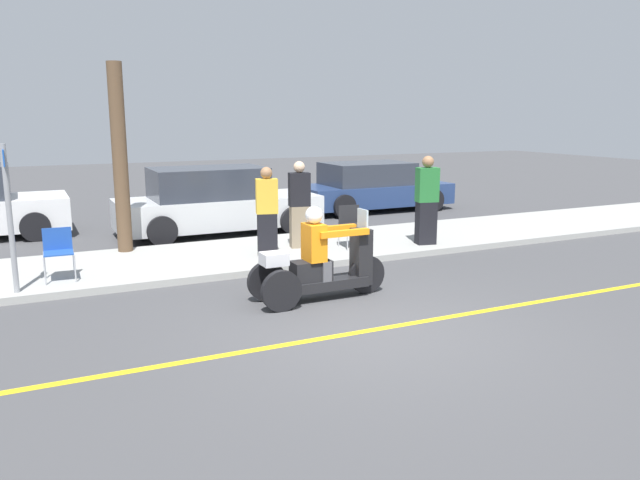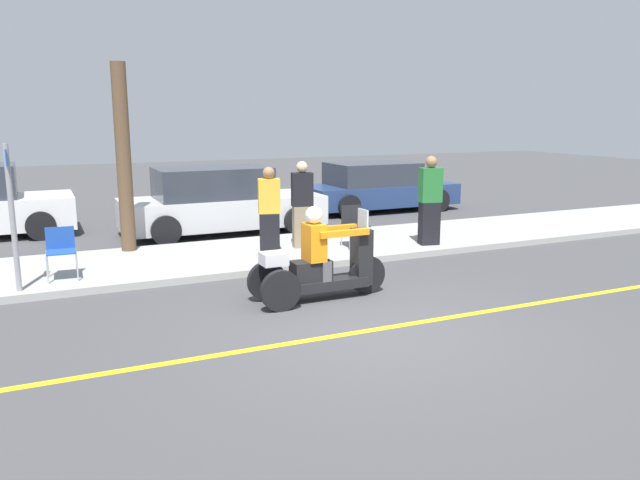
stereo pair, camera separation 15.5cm
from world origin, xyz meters
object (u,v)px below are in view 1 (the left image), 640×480
spectator_far_back (299,206)px  parked_car_lot_center (215,203)px  tree_trunk (120,159)px  parked_car_lot_right (371,188)px  street_sign (9,213)px  folding_chair_set_back (58,248)px  folding_chair_curbside (351,222)px  spectator_near_curb (267,213)px  motorcycle_trike (320,266)px  spectator_end_of_line (427,202)px

spectator_far_back → parked_car_lot_center: size_ratio=0.37×
tree_trunk → parked_car_lot_right: bearing=23.0°
parked_car_lot_right → tree_trunk: tree_trunk is taller
street_sign → parked_car_lot_center: bearing=42.7°
folding_chair_set_back → parked_car_lot_center: 4.87m
folding_chair_set_back → folding_chair_curbside: size_ratio=1.00×
folding_chair_set_back → spectator_near_curb: bearing=1.7°
folding_chair_curbside → parked_car_lot_center: bearing=120.6°
folding_chair_curbside → parked_car_lot_center: 3.66m
folding_chair_set_back → folding_chair_curbside: 5.43m
motorcycle_trike → parked_car_lot_right: (5.14, 7.29, 0.14)m
spectator_far_back → folding_chair_curbside: 1.08m
parked_car_lot_center → folding_chair_set_back: bearing=-137.0°
spectator_near_curb → folding_chair_set_back: size_ratio=2.03×
spectator_near_curb → street_sign: (-4.25, -0.66, 0.40)m
spectator_far_back → street_sign: bearing=-167.7°
spectator_near_curb → motorcycle_trike: bearing=-93.5°
motorcycle_trike → parked_car_lot_center: 5.80m
spectator_near_curb → street_sign: street_sign is taller
folding_chair_curbside → parked_car_lot_right: bearing=55.7°
folding_chair_set_back → folding_chair_curbside: same height
folding_chair_set_back → parked_car_lot_right: 9.85m
tree_trunk → spectator_near_curb: bearing=-34.3°
folding_chair_curbside → tree_trunk: size_ratio=0.23×
motorcycle_trike → spectator_end_of_line: spectator_end_of_line is taller
spectator_far_back → folding_chair_set_back: size_ratio=2.09×
spectator_near_curb → street_sign: 4.32m
folding_chair_set_back → tree_trunk: bearing=53.2°
folding_chair_curbside → tree_trunk: (-4.15, 1.54, 1.28)m
folding_chair_set_back → parked_car_lot_right: bearing=29.2°
spectator_near_curb → parked_car_lot_right: 6.85m
motorcycle_trike → tree_trunk: bearing=117.5°
spectator_end_of_line → street_sign: (-7.56, -0.29, 0.33)m
spectator_end_of_line → street_sign: 7.57m
folding_chair_set_back → parked_car_lot_center: size_ratio=0.18×
spectator_far_back → street_sign: (-5.10, -1.11, 0.37)m
parked_car_lot_right → street_sign: (-9.23, -5.36, 0.66)m
folding_chair_curbside → street_sign: (-6.06, -0.72, 0.69)m
parked_car_lot_center → street_sign: street_sign is taller
spectator_far_back → spectator_end_of_line: 2.58m
spectator_far_back → tree_trunk: size_ratio=0.48×
spectator_far_back → folding_chair_curbside: spectator_far_back is taller
spectator_far_back → spectator_near_curb: 0.96m
motorcycle_trike → parked_car_lot_right: size_ratio=0.48×
spectator_near_curb → folding_chair_curbside: spectator_near_curb is taller
motorcycle_trike → spectator_far_back: 3.23m
spectator_far_back → parked_car_lot_right: (4.13, 4.25, -0.29)m
street_sign → motorcycle_trike: bearing=-25.2°
motorcycle_trike → folding_chair_set_back: size_ratio=2.60×
parked_car_lot_center → tree_trunk: bearing=-144.8°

